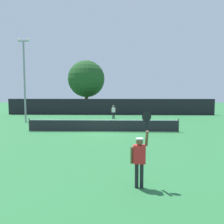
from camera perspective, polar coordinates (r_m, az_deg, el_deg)
ground_plane at (r=18.36m, az=-2.22°, el=-4.90°), size 120.00×120.00×0.00m
tennis_net at (r=18.28m, az=-2.22°, el=-3.32°), size 12.01×0.08×1.07m
perimeter_fence at (r=32.81m, az=-0.45°, el=1.30°), size 29.58×0.12×2.28m
player_serving at (r=7.48m, az=6.90°, el=-10.59°), size 0.68×0.39×2.46m
player_receiving at (r=27.47m, az=0.37°, el=0.30°), size 0.57×0.23×1.59m
tennis_ball at (r=19.99m, az=-2.75°, el=-4.02°), size 0.07×0.07×0.07m
light_pole at (r=25.79m, az=-20.99°, el=8.50°), size 1.18×0.28×8.70m
large_tree at (r=37.15m, az=-6.42°, el=8.18°), size 5.85×5.85×8.30m
parked_car_near at (r=41.88m, az=-11.33°, el=1.43°), size 2.08×4.28×1.69m
parked_car_mid at (r=41.92m, az=8.62°, el=1.47°), size 2.06×4.27×1.69m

